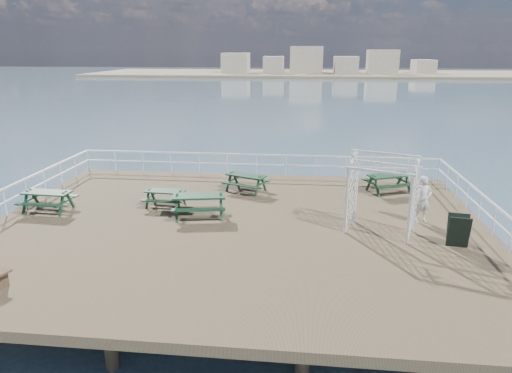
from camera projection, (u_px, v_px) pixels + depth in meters
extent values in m
cube|color=brown|center=(236.00, 229.00, 16.55)|extent=(18.00, 14.00, 0.30)
plane|color=#3D5967|center=(286.00, 118.00, 55.13)|extent=(300.00, 300.00, 0.00)
cube|color=tan|center=(347.00, 74.00, 143.82)|extent=(160.00, 40.00, 0.80)
cube|color=beige|center=(236.00, 63.00, 143.63)|extent=(8.00, 8.00, 6.00)
cube|color=beige|center=(274.00, 64.00, 142.52)|extent=(6.00, 8.00, 5.00)
cube|color=beige|center=(306.00, 60.00, 141.04)|extent=(10.00, 8.00, 8.00)
cube|color=beige|center=(345.00, 65.00, 140.23)|extent=(7.00, 8.00, 5.00)
cube|color=beige|center=(382.00, 61.00, 138.79)|extent=(9.00, 8.00, 7.00)
cube|color=beige|center=(426.00, 67.00, 137.87)|extent=(6.00, 8.00, 4.00)
cylinder|color=brown|center=(105.00, 204.00, 22.91)|extent=(0.36, 0.36, 2.10)
cylinder|color=brown|center=(412.00, 215.00, 21.35)|extent=(0.36, 0.36, 2.10)
cube|color=white|center=(256.00, 155.00, 22.71)|extent=(17.70, 0.07, 0.07)
cube|color=white|center=(256.00, 164.00, 22.86)|extent=(17.70, 0.05, 0.05)
cylinder|color=white|center=(88.00, 160.00, 23.78)|extent=(0.05, 0.05, 1.10)
cube|color=white|center=(3.00, 189.00, 17.12)|extent=(0.07, 13.70, 0.07)
cube|color=white|center=(5.00, 202.00, 17.27)|extent=(0.05, 13.70, 0.05)
cube|color=white|center=(497.00, 206.00, 15.28)|extent=(0.07, 13.70, 0.07)
cube|color=white|center=(494.00, 220.00, 15.42)|extent=(0.05, 13.70, 0.05)
cube|color=#12321A|center=(47.00, 192.00, 17.74)|extent=(1.87, 0.81, 0.06)
cube|color=#12321A|center=(57.00, 195.00, 18.40)|extent=(1.84, 0.36, 0.05)
cube|color=#12321A|center=(38.00, 205.00, 17.25)|extent=(1.84, 0.36, 0.05)
cube|color=#12321A|center=(30.00, 199.00, 17.95)|extent=(0.16, 1.48, 0.06)
cube|color=#12321A|center=(66.00, 201.00, 17.71)|extent=(0.16, 1.48, 0.06)
cube|color=#12321A|center=(35.00, 198.00, 18.25)|extent=(0.11, 0.53, 0.89)
cube|color=#12321A|center=(25.00, 203.00, 17.68)|extent=(0.11, 0.53, 0.89)
cube|color=#12321A|center=(70.00, 200.00, 18.01)|extent=(0.11, 0.53, 0.89)
cube|color=#12321A|center=(61.00, 205.00, 17.44)|extent=(0.11, 0.53, 0.89)
cube|color=#12321A|center=(48.00, 205.00, 17.88)|extent=(1.63, 0.17, 0.06)
cube|color=#12321A|center=(246.00, 175.00, 20.23)|extent=(1.88, 1.32, 0.06)
cube|color=#12321A|center=(253.00, 178.00, 20.80)|extent=(1.71, 0.92, 0.05)
cube|color=#12321A|center=(239.00, 185.00, 19.83)|extent=(1.71, 0.92, 0.05)
cube|color=#12321A|center=(232.00, 180.00, 20.66)|extent=(0.63, 1.33, 0.06)
cube|color=#12321A|center=(260.00, 184.00, 19.97)|extent=(0.63, 1.33, 0.06)
cube|color=#12321A|center=(236.00, 179.00, 20.92)|extent=(0.27, 0.49, 0.85)
cube|color=#12321A|center=(229.00, 182.00, 20.43)|extent=(0.27, 0.49, 0.85)
cube|color=#12321A|center=(264.00, 184.00, 20.23)|extent=(0.27, 0.49, 0.85)
cube|color=#12321A|center=(257.00, 187.00, 19.74)|extent=(0.27, 0.49, 0.85)
cube|color=#12321A|center=(246.00, 186.00, 20.37)|extent=(1.46, 0.69, 0.06)
cube|color=#12321A|center=(389.00, 175.00, 20.06)|extent=(2.00, 1.41, 0.06)
cube|color=#12321A|center=(381.00, 178.00, 20.72)|extent=(1.82, 0.98, 0.05)
cube|color=#12321A|center=(397.00, 186.00, 19.58)|extent=(1.82, 0.98, 0.05)
cube|color=#12321A|center=(373.00, 184.00, 19.94)|extent=(0.68, 1.41, 0.06)
cube|color=#12321A|center=(404.00, 181.00, 20.38)|extent=(0.68, 1.41, 0.06)
cube|color=#12321A|center=(369.00, 183.00, 20.24)|extent=(0.29, 0.53, 0.91)
cube|color=#12321A|center=(377.00, 187.00, 19.67)|extent=(0.29, 0.53, 0.91)
cube|color=#12321A|center=(400.00, 180.00, 20.68)|extent=(0.29, 0.53, 0.91)
cube|color=#12321A|center=(408.00, 184.00, 20.11)|extent=(0.29, 0.53, 0.91)
cube|color=#12321A|center=(388.00, 186.00, 20.21)|extent=(1.56, 0.74, 0.06)
cube|color=#12321A|center=(165.00, 191.00, 18.26)|extent=(1.61, 0.73, 0.05)
cube|color=#12321A|center=(170.00, 193.00, 18.82)|extent=(1.58, 0.34, 0.04)
cube|color=#12321A|center=(160.00, 201.00, 17.84)|extent=(1.58, 0.34, 0.04)
cube|color=#12321A|center=(150.00, 197.00, 18.45)|extent=(0.17, 1.27, 0.05)
cube|color=#12321A|center=(181.00, 198.00, 18.22)|extent=(0.17, 1.27, 0.05)
cube|color=#12321A|center=(153.00, 196.00, 18.71)|extent=(0.10, 0.46, 0.77)
cube|color=#12321A|center=(148.00, 200.00, 18.22)|extent=(0.10, 0.46, 0.77)
cube|color=#12321A|center=(183.00, 198.00, 18.48)|extent=(0.10, 0.46, 0.77)
cube|color=#12321A|center=(179.00, 202.00, 17.99)|extent=(0.10, 0.46, 0.77)
cube|color=#12321A|center=(166.00, 201.00, 18.38)|extent=(1.40, 0.18, 0.05)
cube|color=#12321A|center=(199.00, 196.00, 17.14)|extent=(2.07, 1.10, 0.07)
cube|color=#12321A|center=(200.00, 198.00, 17.86)|extent=(1.98, 0.62, 0.05)
cube|color=#12321A|center=(198.00, 210.00, 16.61)|extent=(1.98, 0.62, 0.05)
cube|color=#12321A|center=(178.00, 205.00, 17.18)|extent=(0.37, 1.57, 0.07)
cube|color=#12321A|center=(221.00, 204.00, 17.29)|extent=(0.37, 1.57, 0.07)
cube|color=#12321A|center=(178.00, 204.00, 17.51)|extent=(0.19, 0.57, 0.96)
cube|color=#12321A|center=(177.00, 209.00, 16.89)|extent=(0.19, 0.57, 0.96)
cube|color=#12321A|center=(221.00, 203.00, 17.62)|extent=(0.19, 0.57, 0.96)
cube|color=#12321A|center=(221.00, 208.00, 16.99)|extent=(0.19, 0.57, 0.96)
cube|color=#12321A|center=(200.00, 209.00, 17.29)|extent=(1.73, 0.40, 0.07)
cube|color=brown|center=(1.00, 280.00, 12.11)|extent=(0.19, 0.38, 0.44)
cube|color=white|center=(346.00, 201.00, 15.53)|extent=(0.11, 0.11, 2.28)
cube|color=white|center=(356.00, 192.00, 16.49)|extent=(0.11, 0.11, 2.28)
cube|color=white|center=(410.00, 211.00, 14.60)|extent=(0.11, 0.11, 2.28)
cube|color=white|center=(416.00, 201.00, 15.56)|extent=(0.11, 0.11, 2.28)
cube|color=white|center=(380.00, 172.00, 14.72)|extent=(2.14, 0.91, 0.08)
cube|color=white|center=(388.00, 164.00, 15.69)|extent=(2.14, 0.91, 0.08)
cube|color=white|center=(385.00, 154.00, 15.06)|extent=(2.14, 0.90, 0.07)
cube|color=black|center=(459.00, 233.00, 14.45)|extent=(0.69, 0.37, 1.09)
cube|color=black|center=(458.00, 230.00, 14.65)|extent=(0.69, 0.37, 1.09)
imported|color=silver|center=(423.00, 199.00, 16.54)|extent=(0.72, 0.56, 1.74)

